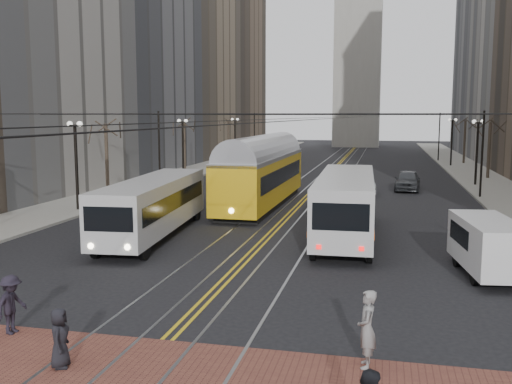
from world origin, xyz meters
The scene contains 19 objects.
ground centered at (0.00, 0.00, 0.00)m, with size 260.00×260.00×0.00m, color black.
sidewalk_left centered at (-15.00, 45.00, 0.07)m, with size 5.00×140.00×0.15m, color gray.
sidewalk_right centered at (15.00, 45.00, 0.07)m, with size 5.00×140.00×0.15m, color gray.
streetcar_rails centered at (0.00, 45.00, 0.00)m, with size 4.80×130.00×0.02m, color gray.
centre_lines centered at (0.00, 45.00, 0.01)m, with size 0.42×130.00×0.01m, color gold.
building_left_mid centered at (-25.50, 46.00, 17.00)m, with size 16.00×20.00×34.00m, color slate.
building_left_far centered at (-25.50, 86.00, 20.00)m, with size 16.00×20.00×40.00m, color brown.
lamp_posts centered at (0.00, 28.75, 2.80)m, with size 27.60×57.20×5.60m.
street_trees centered at (0.00, 35.25, 2.80)m, with size 31.68×53.28×5.60m.
trolley_wires centered at (0.00, 34.83, 3.77)m, with size 25.96×120.00×6.60m.
transit_bus centered at (-5.78, 11.85, 1.49)m, with size 2.49×11.96×2.99m, color #B9B9B9.
streetcar centered at (-2.50, 23.31, 1.87)m, with size 2.95×15.89×3.75m, color yellow.
rear_bus centered at (3.92, 13.81, 1.62)m, with size 2.70×12.41×3.24m, color silver.
cargo_van centered at (9.84, 7.87, 1.11)m, with size 1.93×5.03×2.22m, color white.
sedan_grey centered at (7.71, 33.79, 0.84)m, with size 1.99×4.95×1.69m, color #383B3F.
sedan_silver centered at (4.00, 30.84, 0.82)m, with size 1.73×4.96×1.63m, color #9B9EA3.
pedestrian_a centered at (-1.94, -3.20, 0.77)m, with size 0.74×0.48×1.52m, color black.
pedestrian_b centered at (5.50, -1.50, 1.00)m, with size 0.72×0.47×1.97m, color gray.
pedestrian_d centered at (-4.53, -1.50, 0.87)m, with size 1.11×0.64×1.72m, color black.
Camera 1 is at (5.81, -15.32, 6.26)m, focal length 40.00 mm.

